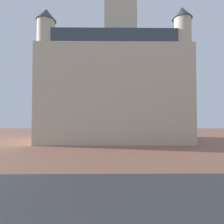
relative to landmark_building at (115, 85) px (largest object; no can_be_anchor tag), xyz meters
The scene contains 3 objects.
ground_plane 24.52m from the landmark_building, 92.11° to the right, with size 120.00×120.00×0.00m, color #93604C.
street_asphalt_strip 26.27m from the landmark_building, 91.94° to the right, with size 120.00×7.00×0.00m, color #38383D.
landmark_building is the anchor object (origin of this frame).
Camera 1 is at (-0.10, -2.53, 4.31)m, focal length 29.38 mm.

